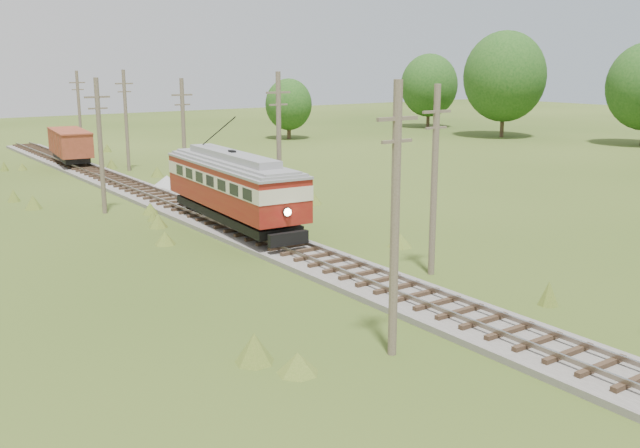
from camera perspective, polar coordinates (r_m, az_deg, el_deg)
railbed_main at (r=44.16m, az=-8.82°, el=0.48°), size 3.60×96.00×0.57m
streetcar at (r=40.92m, az=-6.98°, el=3.24°), size 4.00×13.32×6.04m
gondola at (r=70.60m, az=-19.36°, el=6.06°), size 3.79×8.84×2.84m
gravel_pile at (r=56.09m, az=-11.99°, el=3.26°), size 2.83×3.00×1.03m
utility_pole_r_2 at (r=32.23m, az=9.13°, el=3.58°), size 1.60×0.30×8.60m
utility_pole_r_3 at (r=42.36m, az=-3.30°, el=6.17°), size 1.60×0.30×9.00m
utility_pole_r_4 at (r=53.75m, az=-10.85°, el=7.04°), size 1.60×0.30×8.40m
utility_pole_r_5 at (r=65.90m, az=-15.25°, el=8.07°), size 1.60×0.30×8.90m
utility_pole_r_6 at (r=78.17m, az=-18.69°, el=8.45°), size 1.60×0.30×8.70m
utility_pole_l_a at (r=22.86m, az=6.03°, el=0.42°), size 1.60×0.30×9.00m
utility_pole_l_b at (r=47.35m, az=-17.17°, el=6.08°), size 1.60×0.30×8.60m
tree_right_4 at (r=96.24m, az=14.56°, el=11.35°), size 10.50×10.50×13.53m
tree_right_5 at (r=108.77m, az=8.72°, el=10.91°), size 8.40×8.40×10.82m
tree_mid_b at (r=91.20m, az=-2.52°, el=9.53°), size 5.88×5.88×7.57m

